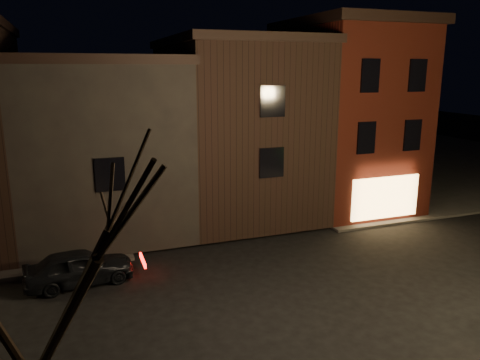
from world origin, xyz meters
The scene contains 7 objects.
ground centered at (0.00, 0.00, 0.00)m, with size 120.00×120.00×0.00m, color black.
sidewalk_far_right centered at (20.00, 20.00, 0.06)m, with size 30.00×30.00×0.12m, color #2D2B28.
corner_building centered at (8.00, 9.47, 5.40)m, with size 6.50×8.50×10.50m.
row_building_a centered at (1.50, 10.50, 4.83)m, with size 7.30×10.30×9.40m.
row_building_b centered at (-5.75, 10.50, 4.33)m, with size 7.80×10.30×8.40m.
bare_tree_left centered at (-8.00, -7.00, 5.43)m, with size 5.60×5.60×7.50m.
parked_car_a centered at (-7.23, 3.47, 0.68)m, with size 1.60×3.97×1.35m, color black.
Camera 1 is at (-7.17, -13.96, 7.96)m, focal length 35.00 mm.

